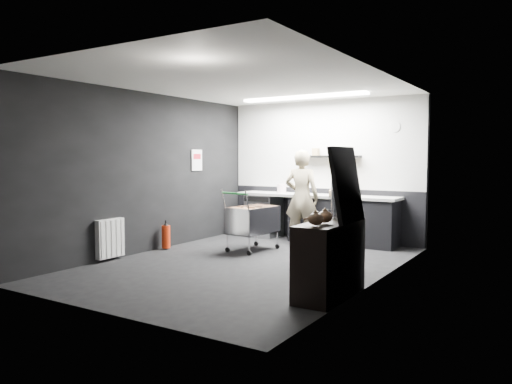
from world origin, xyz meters
The scene contains 22 objects.
floor centered at (0.00, 0.00, 0.00)m, with size 5.50×5.50×0.00m, color black.
ceiling centered at (0.00, 0.00, 2.70)m, with size 5.50×5.50×0.00m, color silver.
wall_back centered at (0.00, 2.75, 1.35)m, with size 5.50×5.50×0.00m, color black.
wall_front centered at (0.00, -2.75, 1.35)m, with size 5.50×5.50×0.00m, color black.
wall_left centered at (-2.00, 0.00, 1.35)m, with size 5.50×5.50×0.00m, color black.
wall_right centered at (2.00, 0.00, 1.35)m, with size 5.50×5.50×0.00m, color black.
kitchen_wall_panel centered at (0.00, 2.73, 1.85)m, with size 3.95×0.02×1.70m, color silver.
dado_panel centered at (0.00, 2.73, 0.50)m, with size 3.95×0.02×1.00m, color black.
floating_shelf centered at (0.20, 2.62, 1.62)m, with size 1.20×0.22×0.04m, color black.
wall_clock centered at (1.40, 2.72, 2.15)m, with size 0.20×0.20×0.03m, color silver.
poster centered at (-1.98, 1.30, 1.55)m, with size 0.02×0.30×0.40m, color white.
poster_red_band centered at (-1.98, 1.30, 1.62)m, with size 0.01×0.22×0.10m, color #B31623.
radiator centered at (-1.94, -0.90, 0.35)m, with size 0.10×0.50×0.60m, color silver.
ceiling_strip centered at (0.00, 1.85, 2.67)m, with size 2.40×0.20×0.04m, color white.
prep_counter centered at (0.14, 2.42, 0.46)m, with size 3.20×0.61×0.90m.
person centered at (-0.07, 1.97, 0.87)m, with size 0.64×0.42×1.74m, color beige.
shopping_cart centered at (-0.52, 1.00, 0.49)m, with size 0.66×0.99×1.03m.
sideboard centered at (1.78, -0.91, 0.55)m, with size 0.49×1.15×1.73m.
fire_extinguisher centered at (-1.85, 0.27, 0.24)m, with size 0.15×0.15×0.49m.
cardboard_box centered at (0.59, 2.37, 0.95)m, with size 0.52×0.39×0.10m, color #9D8054.
pink_tub centered at (-0.74, 2.42, 0.99)m, with size 0.18×0.18×0.18m, color white.
white_container centered at (-0.30, 2.37, 0.99)m, with size 0.20×0.15×0.17m, color silver.
Camera 1 is at (4.05, -6.20, 1.61)m, focal length 35.00 mm.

